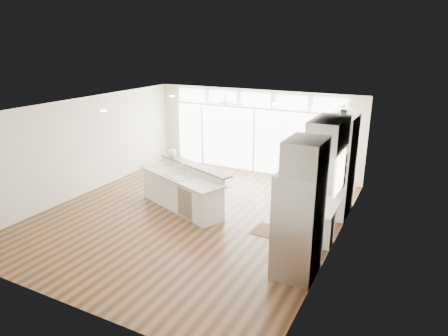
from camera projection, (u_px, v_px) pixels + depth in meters
The scene contains 24 objects.
floor at pixel (192, 215), 10.04m from camera, with size 7.00×8.00×0.02m, color #3C2312.
ceiling at pixel (189, 108), 9.21m from camera, with size 7.00×8.00×0.02m, color white.
wall_back at pixel (255, 131), 13.01m from camera, with size 7.00×0.04×2.70m, color beige.
wall_front at pixel (56, 230), 6.23m from camera, with size 7.00×0.04×2.70m, color beige.
wall_left at pixel (84, 146), 11.14m from camera, with size 0.04×8.00×2.70m, color beige.
wall_right at pixel (337, 187), 8.10m from camera, with size 0.04×8.00×2.70m, color beige.
glass_wall at pixel (254, 141), 13.05m from camera, with size 5.80×0.06×2.08m, color white.
transom_row at pixel (255, 100), 12.64m from camera, with size 5.90×0.06×0.40m, color white.
desk_window at pixel (339, 173), 8.31m from camera, with size 0.04×0.85×0.85m, color white.
ceiling_fan at pixel (225, 100), 11.86m from camera, with size 1.16×1.16×0.32m, color white.
recessed_lights at pixel (194, 107), 9.38m from camera, with size 3.40×3.00×0.02m, color silver.
oven_cabinet at pixel (339, 165), 9.80m from camera, with size 0.64×1.20×2.50m, color white.
desk_nook at pixel (320, 221), 8.81m from camera, with size 0.72×1.30×0.76m, color white.
upper_cabinets at pixel (329, 134), 8.19m from camera, with size 0.64×1.30×0.64m, color white.
refrigerator at pixel (298, 224), 7.23m from camera, with size 0.76×0.90×2.00m, color #A4A4A8.
fridge_cabinet at pixel (306, 156), 6.81m from camera, with size 0.64×0.90×0.60m, color white.
framed_photos at pixel (345, 171), 8.88m from camera, with size 0.06×0.22×0.80m, color black.
kitchen_island at pixel (181, 188), 10.27m from camera, with size 2.76×1.04×1.10m, color white.
rug at pixel (274, 232), 9.10m from camera, with size 0.95×0.69×0.01m, color #362011.
office_chair at pixel (295, 216), 8.74m from camera, with size 0.54×0.50×1.04m, color black.
fishbowl at pixel (172, 153), 11.00m from camera, with size 0.24×0.24×0.24m, color silver.
monitor at pixel (318, 197), 8.67m from camera, with size 0.07×0.44×0.36m, color black.
keyboard at pixel (310, 202), 8.80m from camera, with size 0.13×0.35×0.02m, color white.
potted_plant at pixel (344, 110), 9.38m from camera, with size 0.26×0.29×0.23m, color #285C27.
Camera 1 is at (4.91, -7.81, 4.19)m, focal length 32.00 mm.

